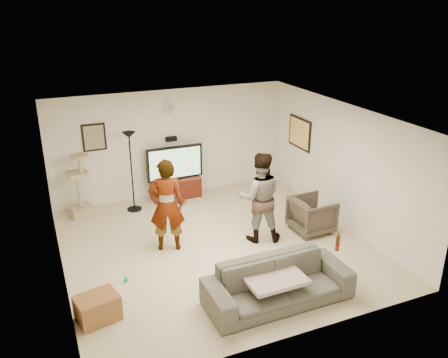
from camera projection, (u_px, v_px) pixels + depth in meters
name	position (u px, v px, depth m)	size (l,w,h in m)	color
floor	(216.00, 246.00, 8.86)	(5.50, 5.50, 0.02)	#C5AF96
ceiling	(215.00, 117.00, 7.94)	(5.50, 5.50, 0.02)	silver
wall_back	(171.00, 144.00, 10.75)	(5.50, 0.04, 2.50)	silver
wall_front	(296.00, 259.00, 6.04)	(5.50, 0.04, 2.50)	silver
wall_left	(55.00, 211.00, 7.39)	(0.04, 5.50, 2.50)	silver
wall_right	(342.00, 165.00, 9.40)	(0.04, 5.50, 2.50)	silver
wall_clock	(169.00, 108.00, 10.41)	(0.26, 0.26, 0.04)	white
wall_speaker	(171.00, 139.00, 10.65)	(0.25, 0.10, 0.10)	black
picture_back	(94.00, 137.00, 9.98)	(0.42, 0.03, 0.52)	#827059
picture_right	(300.00, 133.00, 10.67)	(0.03, 0.78, 0.62)	#FAB050
tv_stand	(176.00, 188.00, 10.91)	(1.13, 0.45, 0.47)	#41120A
console_box	(176.00, 203.00, 10.61)	(0.40, 0.30, 0.07)	silver
tv	(175.00, 163.00, 10.68)	(1.31, 0.08, 0.78)	black
tv_screen	(175.00, 163.00, 10.65)	(1.20, 0.01, 0.68)	#14EE7A
floor_lamp	(132.00, 172.00, 10.04)	(0.32, 0.32, 1.77)	black
cat_tree	(79.00, 185.00, 9.84)	(0.45, 0.45, 1.40)	tan
person_left	(167.00, 205.00, 8.46)	(0.65, 0.42, 1.77)	#BABABE
person_right	(260.00, 197.00, 8.80)	(0.86, 0.67, 1.77)	#2F4689
sofa	(278.00, 283.00, 7.14)	(2.28, 0.89, 0.66)	#4A473D
throw_blanket	(274.00, 278.00, 7.07)	(0.90, 0.70, 0.06)	#C6ACA4
beer_bottle	(338.00, 243.00, 7.36)	(0.06, 0.06, 0.25)	#3F1D06
armchair	(312.00, 215.00, 9.30)	(0.76, 0.78, 0.71)	#3D352A
side_table	(98.00, 308.00, 6.78)	(0.59, 0.44, 0.39)	brown
toy_ball	(126.00, 280.00, 7.74)	(0.08, 0.08, 0.08)	#00A69A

